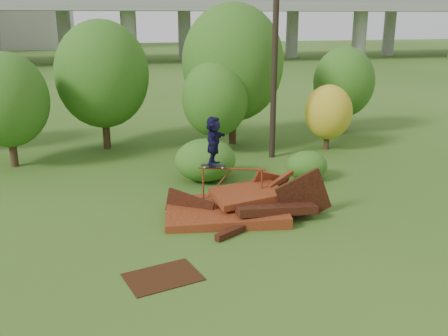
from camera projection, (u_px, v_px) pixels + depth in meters
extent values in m
plane|color=#2D5116|center=(264.00, 232.00, 15.91)|extent=(240.00, 240.00, 0.00)
cube|color=#4F1A0E|center=(226.00, 212.00, 17.03)|extent=(4.46, 3.17, 0.68)
cube|color=black|center=(271.00, 205.00, 17.03)|extent=(2.76, 1.76, 0.54)
cube|color=#4F1A0E|center=(247.00, 194.00, 17.25)|extent=(2.50, 1.80, 0.49)
cube|color=black|center=(304.00, 198.00, 17.04)|extent=(2.12, 0.17, 2.06)
cube|color=#4F1A0E|center=(267.00, 188.00, 18.27)|extent=(1.69, 0.55, 1.59)
cube|color=black|center=(190.00, 207.00, 17.07)|extent=(1.57, 1.14, 1.18)
cube|color=black|center=(245.00, 227.00, 16.00)|extent=(2.26, 1.47, 0.21)
cube|color=#4F1A0E|center=(281.00, 180.00, 17.97)|extent=(1.32, 1.04, 0.37)
cylinder|color=maroon|center=(203.00, 189.00, 17.55)|extent=(0.06, 0.06, 1.53)
cylinder|color=maroon|center=(262.00, 191.00, 17.39)|extent=(0.06, 0.06, 1.53)
cylinder|color=maroon|center=(232.00, 169.00, 17.25)|extent=(2.24, 0.83, 0.06)
cube|color=black|center=(214.00, 165.00, 17.27)|extent=(0.90, 0.50, 0.03)
cylinder|color=silver|center=(204.00, 167.00, 17.22)|extent=(0.07, 0.05, 0.06)
cylinder|color=silver|center=(205.00, 166.00, 17.40)|extent=(0.07, 0.05, 0.06)
cylinder|color=silver|center=(222.00, 168.00, 17.17)|extent=(0.07, 0.05, 0.06)
cylinder|color=silver|center=(223.00, 166.00, 17.35)|extent=(0.07, 0.05, 0.06)
imported|color=#121133|center=(213.00, 141.00, 17.01)|extent=(1.15, 1.65, 1.71)
cube|color=#31190A|center=(163.00, 277.00, 13.13)|extent=(2.16, 1.77, 0.03)
cylinder|color=black|center=(13.00, 148.00, 22.62)|extent=(0.34, 0.34, 1.69)
ellipsoid|color=#235416|center=(7.00, 100.00, 21.97)|extent=(3.66, 3.66, 4.21)
cylinder|color=black|center=(106.00, 129.00, 25.72)|extent=(0.38, 0.38, 2.06)
ellipsoid|color=#235416|center=(102.00, 74.00, 24.91)|extent=(4.66, 4.66, 5.36)
cylinder|color=black|center=(215.00, 138.00, 24.94)|extent=(0.33, 0.33, 1.51)
ellipsoid|color=#235416|center=(215.00, 98.00, 24.36)|extent=(3.28, 3.28, 3.78)
cylinder|color=black|center=(232.00, 122.00, 26.63)|extent=(0.40, 0.40, 2.31)
ellipsoid|color=#235416|center=(233.00, 63.00, 25.72)|extent=(5.27, 5.27, 6.06)
cylinder|color=black|center=(327.00, 139.00, 25.65)|extent=(0.29, 0.29, 1.04)
ellipsoid|color=#A58C19|center=(328.00, 112.00, 25.24)|extent=(2.41, 2.41, 2.77)
cylinder|color=black|center=(341.00, 118.00, 29.54)|extent=(0.34, 0.34, 1.61)
ellipsoid|color=#235416|center=(344.00, 82.00, 28.92)|extent=(3.53, 3.53, 4.06)
ellipsoid|color=#235416|center=(205.00, 160.00, 20.66)|extent=(2.54, 2.35, 1.76)
ellipsoid|color=#235416|center=(307.00, 165.00, 20.86)|extent=(1.72, 1.58, 1.22)
cylinder|color=black|center=(275.00, 46.00, 22.85)|extent=(0.28, 0.28, 10.53)
cube|color=gray|center=(127.00, 6.00, 69.22)|extent=(160.00, 9.00, 1.40)
cylinder|color=gray|center=(129.00, 35.00, 70.38)|extent=(2.20, 2.20, 8.00)
cylinder|color=gray|center=(251.00, 34.00, 74.60)|extent=(2.20, 2.20, 8.00)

